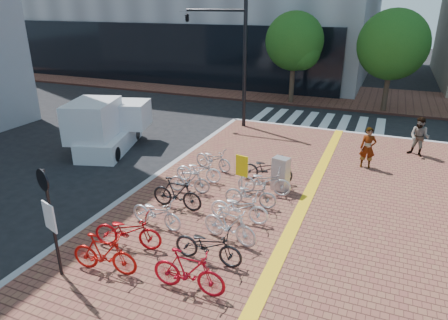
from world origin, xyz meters
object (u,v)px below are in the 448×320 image
at_px(notice_sign, 49,211).
at_px(bike_0, 104,254).
at_px(bike_8, 208,245).
at_px(bike_13, 267,169).
at_px(bike_2, 156,213).
at_px(traffic_light_pole, 218,39).
at_px(bike_12, 264,181).
at_px(bike_10, 239,207).
at_px(bike_6, 213,159).
at_px(bike_9, 229,225).
at_px(pedestrian_a, 368,148).
at_px(box_truck, 108,126).
at_px(bike_5, 199,170).
at_px(pedestrian_b, 419,137).
at_px(yellow_sign, 242,170).
at_px(bike_11, 251,194).
at_px(bike_7, 189,271).
at_px(utility_box, 281,174).
at_px(bike_1, 128,231).
at_px(bike_4, 189,181).
at_px(bike_3, 177,193).

bearing_deg(notice_sign, bike_0, 29.55).
height_order(bike_8, bike_13, bike_13).
xyz_separation_m(bike_2, traffic_light_pole, (-2.73, 11.11, 4.12)).
relative_size(bike_12, traffic_light_pole, 0.29).
bearing_deg(bike_10, bike_2, 115.46).
height_order(bike_6, bike_12, bike_12).
height_order(bike_9, notice_sign, notice_sign).
distance_m(pedestrian_a, box_truck, 11.65).
xyz_separation_m(bike_6, pedestrian_a, (5.79, 2.65, 0.41)).
bearing_deg(box_truck, bike_5, -18.97).
bearing_deg(box_truck, pedestrian_b, 17.82).
distance_m(yellow_sign, notice_sign, 6.25).
bearing_deg(bike_11, bike_7, 173.42).
relative_size(bike_11, traffic_light_pole, 0.26).
bearing_deg(yellow_sign, pedestrian_a, 52.50).
xyz_separation_m(bike_0, bike_7, (2.31, 0.16, 0.02)).
bearing_deg(utility_box, pedestrian_b, 50.49).
bearing_deg(box_truck, bike_13, -6.65).
bearing_deg(bike_2, pedestrian_a, -31.35).
bearing_deg(bike_13, bike_12, -173.85).
bearing_deg(utility_box, bike_7, -95.00).
distance_m(bike_12, traffic_light_pole, 10.12).
xyz_separation_m(bike_0, bike_5, (-0.22, 5.89, -0.07)).
height_order(bike_7, box_truck, box_truck).
distance_m(bike_8, bike_13, 5.50).
distance_m(bike_7, box_truck, 11.23).
bearing_deg(utility_box, bike_9, -96.63).
distance_m(bike_0, bike_10, 4.32).
bearing_deg(bike_5, notice_sign, 164.08).
bearing_deg(bike_10, bike_1, 132.58).
bearing_deg(bike_13, bike_8, 174.63).
xyz_separation_m(bike_12, pedestrian_a, (3.18, 4.04, 0.36)).
distance_m(bike_5, bike_6, 1.31).
bearing_deg(traffic_light_pole, notice_sign, -83.10).
xyz_separation_m(bike_7, yellow_sign, (-0.45, 4.81, 0.62)).
distance_m(bike_4, pedestrian_a, 7.57).
bearing_deg(bike_13, bike_11, 176.32).
bearing_deg(bike_0, bike_12, -29.59).
bearing_deg(bike_6, utility_box, -92.89).
distance_m(bike_8, bike_11, 3.35).
xyz_separation_m(bike_3, pedestrian_a, (5.55, 6.15, 0.32)).
height_order(bike_2, notice_sign, notice_sign).
xyz_separation_m(bike_9, bike_12, (0.02, 3.29, -0.03)).
distance_m(pedestrian_a, notice_sign, 12.35).
height_order(bike_2, bike_11, bike_2).
height_order(bike_8, yellow_sign, yellow_sign).
height_order(bike_1, traffic_light_pole, traffic_light_pole).
height_order(bike_5, utility_box, utility_box).
distance_m(bike_0, bike_13, 7.23).
height_order(bike_9, bike_12, bike_9).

